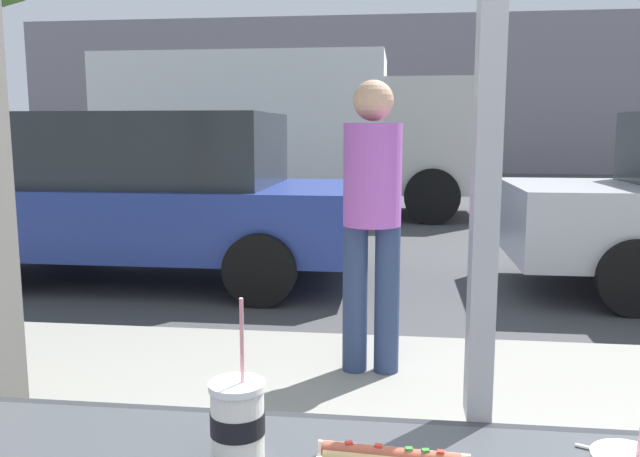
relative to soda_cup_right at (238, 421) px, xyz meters
name	(u,v)px	position (x,y,z in m)	size (l,w,h in m)	color
ground_plane	(410,237)	(0.44, 8.18, -1.01)	(60.00, 60.00, 0.00)	#424244
sidewalk_strip	(432,448)	(0.44, 1.78, -0.93)	(16.00, 2.80, 0.15)	gray
building_facade_far	(406,95)	(0.44, 22.80, 1.71)	(28.00, 1.20, 5.43)	gray
soda_cup_right	(238,421)	(0.00, 0.00, 0.00)	(0.10, 0.10, 0.31)	silver
parked_car_blue	(152,196)	(-2.21, 5.25, -0.16)	(4.37, 2.04, 1.67)	#283D93
box_truck	(289,128)	(-1.71, 10.57, 0.54)	(6.69, 2.44, 2.80)	silver
pedestrian	(372,209)	(0.13, 2.52, 0.08)	(0.32, 0.32, 1.63)	navy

